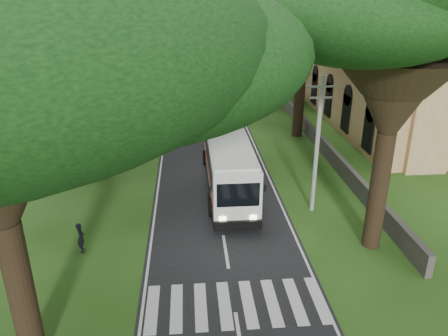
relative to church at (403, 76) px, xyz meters
name	(u,v)px	position (x,y,z in m)	size (l,w,h in m)	color
ground	(230,276)	(-17.86, -21.55, -4.91)	(140.00, 140.00, 0.00)	#284E16
road	(205,122)	(-17.86, 3.45, -4.90)	(8.00, 120.00, 0.04)	black
crosswalk	(234,305)	(-17.86, -23.55, -4.91)	(8.00, 3.00, 0.01)	silver
property_wall	(297,117)	(-8.86, 2.45, -4.31)	(0.35, 50.00, 1.20)	#383533
church	(403,76)	(0.00, 0.00, 0.00)	(14.00, 24.00, 11.60)	tan
pole_near	(317,144)	(-12.36, -15.55, -0.73)	(1.60, 0.24, 8.00)	gray
pole_mid	(260,77)	(-12.36, 4.45, -0.73)	(1.60, 0.24, 8.00)	gray
pole_far	(237,50)	(-12.36, 24.45, -0.73)	(1.60, 0.24, 8.00)	gray
tree_l_mida	(78,2)	(-25.86, -9.55, 6.58)	(13.16, 13.16, 14.45)	black
tree_r_midb	(262,0)	(-10.36, 16.45, 6.04)	(12.86, 12.86, 13.85)	black
coach_bus	(227,158)	(-17.06, -11.67, -2.95)	(2.93, 12.35, 3.64)	white
distant_car_a	(176,92)	(-20.86, 13.67, -4.16)	(1.69, 4.21, 1.43)	#BBBCC0
distant_car_b	(193,72)	(-18.66, 27.34, -4.19)	(1.47, 4.21, 1.39)	#20294C
distant_car_c	(200,57)	(-17.06, 42.72, -4.29)	(1.65, 4.05, 1.17)	#933515
pedestrian	(81,237)	(-25.05, -18.87, -4.12)	(0.58, 0.38, 1.58)	black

